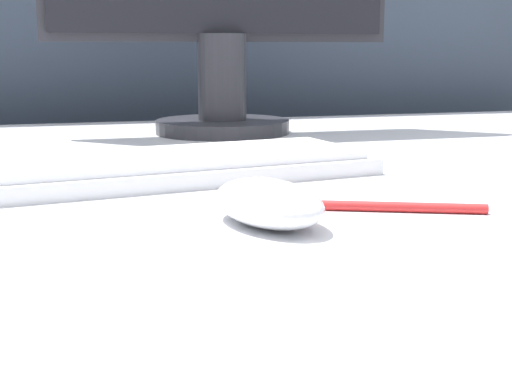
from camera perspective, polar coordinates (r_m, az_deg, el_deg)
name	(u,v)px	position (r m, az deg, el deg)	size (l,w,h in m)	color
partition_panel	(127,127)	(1.40, -10.25, 5.13)	(5.00, 0.03, 1.37)	#333D4C
computer_mouse_near	(268,203)	(0.51, 0.96, -0.86)	(0.09, 0.12, 0.03)	silver
keyboard	(146,168)	(0.70, -8.76, 1.89)	(0.47, 0.21, 0.02)	silver
pen	(395,207)	(0.57, 11.06, -1.18)	(0.13, 0.06, 0.01)	red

